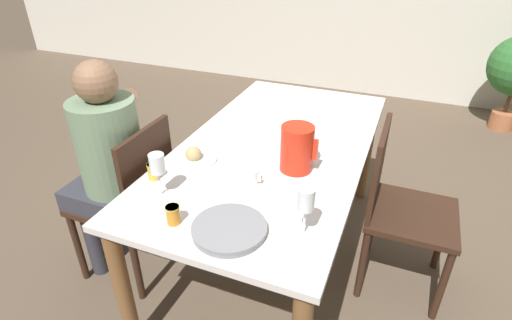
{
  "coord_description": "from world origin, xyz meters",
  "views": [
    {
      "loc": [
        0.57,
        -1.67,
        1.68
      ],
      "look_at": [
        0.0,
        -0.26,
        0.78
      ],
      "focal_mm": 28.0,
      "sensor_mm": 36.0,
      "label": 1
    }
  ],
  "objects": [
    {
      "name": "ground_plane",
      "position": [
        0.0,
        0.0,
        0.0
      ],
      "size": [
        20.0,
        20.0,
        0.0
      ],
      "primitive_type": "plane",
      "color": "brown"
    },
    {
      "name": "chair_person_side",
      "position": [
        -0.64,
        -0.37,
        0.48
      ],
      "size": [
        0.42,
        0.42,
        0.89
      ],
      "rotation": [
        0.0,
        0.0,
        1.57
      ],
      "color": "#331E14",
      "rests_on": "ground_plane"
    },
    {
      "name": "red_pitcher",
      "position": [
        0.16,
        -0.18,
        0.84
      ],
      "size": [
        0.17,
        0.15,
        0.21
      ],
      "color": "red",
      "rests_on": "dining_table"
    },
    {
      "name": "teacup_near_person",
      "position": [
        0.02,
        -0.37,
        0.76
      ],
      "size": [
        0.13,
        0.13,
        0.07
      ],
      "color": "white",
      "rests_on": "dining_table"
    },
    {
      "name": "jam_jar_amber",
      "position": [
        -0.38,
        -0.49,
        0.77
      ],
      "size": [
        0.05,
        0.05,
        0.07
      ],
      "color": "gold",
      "rests_on": "dining_table"
    },
    {
      "name": "person_seated",
      "position": [
        -0.72,
        -0.4,
        0.71
      ],
      "size": [
        0.39,
        0.41,
        1.2
      ],
      "rotation": [
        0.0,
        0.0,
        1.57
      ],
      "color": "#33333D",
      "rests_on": "ground_plane"
    },
    {
      "name": "bread_plate",
      "position": [
        -0.3,
        -0.29,
        0.75
      ],
      "size": [
        0.21,
        0.21,
        0.07
      ],
      "color": "white",
      "rests_on": "dining_table"
    },
    {
      "name": "dining_table",
      "position": [
        0.0,
        0.0,
        0.63
      ],
      "size": [
        0.89,
        1.72,
        0.73
      ],
      "color": "silver",
      "rests_on": "ground_plane"
    },
    {
      "name": "chair_opposite",
      "position": [
        0.64,
        0.06,
        0.48
      ],
      "size": [
        0.42,
        0.42,
        0.89
      ],
      "rotation": [
        0.0,
        0.0,
        -1.57
      ],
      "color": "#331E14",
      "rests_on": "ground_plane"
    },
    {
      "name": "wine_glass_water",
      "position": [
        0.32,
        -0.6,
        0.88
      ],
      "size": [
        0.06,
        0.06,
        0.2
      ],
      "color": "white",
      "rests_on": "dining_table"
    },
    {
      "name": "wine_glass_juice",
      "position": [
        -0.28,
        -0.58,
        0.87
      ],
      "size": [
        0.06,
        0.06,
        0.19
      ],
      "color": "white",
      "rests_on": "dining_table"
    },
    {
      "name": "serving_tray",
      "position": [
        0.07,
        -0.69,
        0.75
      ],
      "size": [
        0.27,
        0.27,
        0.03
      ],
      "color": "gray",
      "rests_on": "dining_table"
    },
    {
      "name": "jam_jar_red",
      "position": [
        -0.14,
        -0.72,
        0.77
      ],
      "size": [
        0.05,
        0.05,
        0.07
      ],
      "color": "#C67A1E",
      "rests_on": "dining_table"
    }
  ]
}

